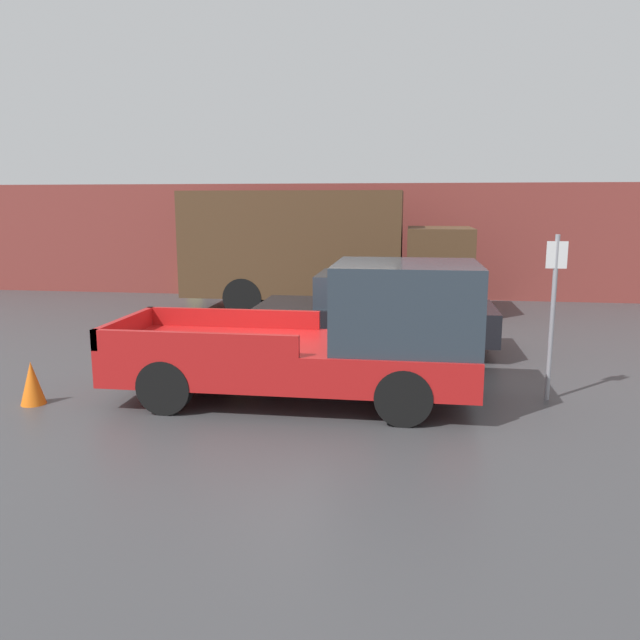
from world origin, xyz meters
name	(u,v)px	position (x,y,z in m)	size (l,w,h in m)	color
ground_plane	(316,388)	(0.00, 0.00, 0.00)	(60.00, 60.00, 0.00)	#3D3D3F
building_wall	(363,241)	(0.00, 10.14, 1.80)	(28.00, 0.15, 3.59)	brown
pickup_truck	(336,338)	(0.40, -0.62, 0.99)	(5.47, 2.07, 2.14)	red
car	(378,311)	(0.86, 2.81, 0.82)	(4.74, 1.98, 1.59)	black
delivery_truck	(317,247)	(-1.06, 7.25, 1.79)	(7.70, 2.52, 3.30)	#4C331E
parking_sign	(553,309)	(3.62, -0.11, 1.42)	(0.30, 0.07, 2.53)	gray
newspaper_box	(196,279)	(-5.45, 9.81, 0.53)	(0.45, 0.40, 1.07)	gold
traffic_cone	(32,383)	(-4.09, -1.42, 0.33)	(0.37, 0.37, 0.66)	orange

